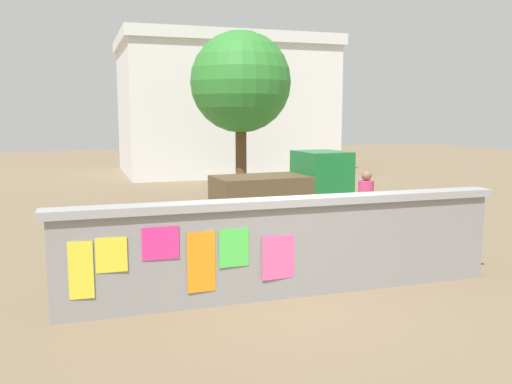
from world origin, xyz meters
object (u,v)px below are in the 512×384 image
motorcycle (243,229)px  person_walking (366,199)px  auto_rickshaw_truck (288,188)px  tree_roadside (241,83)px  bicycle_near (324,250)px

motorcycle → person_walking: person_walking is taller
auto_rickshaw_truck → motorcycle: size_ratio=1.94×
person_walking → tree_roadside: size_ratio=0.28×
auto_rickshaw_truck → motorcycle: (-2.08, -2.72, -0.44)m
auto_rickshaw_truck → tree_roadside: 5.95m
motorcycle → person_walking: bearing=-3.3°
motorcycle → tree_roadside: bearing=73.8°
person_walking → auto_rickshaw_truck: bearing=103.7°
bicycle_near → person_walking: (1.77, 1.64, 0.62)m
motorcycle → bicycle_near: bicycle_near is taller
auto_rickshaw_truck → tree_roadside: size_ratio=0.65×
person_walking → tree_roadside: bearing=93.6°
bicycle_near → person_walking: 2.49m
person_walking → tree_roadside: (-0.50, 7.99, 2.95)m
motorcycle → bicycle_near: bearing=-60.8°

